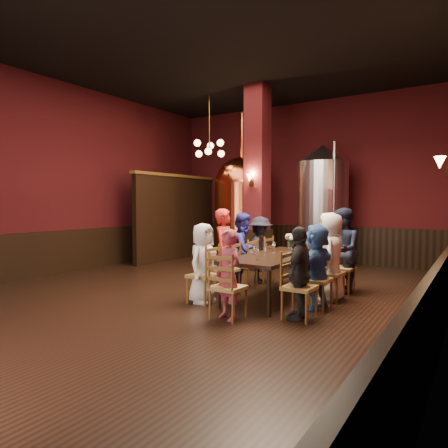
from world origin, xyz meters
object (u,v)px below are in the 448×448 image
Objects in this scene: copper_kettle at (242,207)px; rose_vase at (290,239)px; dining_table at (276,258)px; person_2 at (244,251)px; person_0 at (203,263)px; person_1 at (225,252)px; steel_vessel at (322,206)px.

copper_kettle is 3.88m from rose_vase.
dining_table is at bearing -52.38° from copper_kettle.
person_2 is 0.35× the size of copper_kettle.
copper_kettle is at bearing 20.39° from person_0.
rose_vase is (-0.10, 0.82, 0.27)m from dining_table.
rose_vase is at bearing -41.40° from person_1.
steel_vessel reaches higher than person_1.
dining_table is 1.31m from person_0.
person_2 is at bearing -2.71° from person_0.
person_2 is 0.47× the size of steel_vessel.
person_0 is 0.90× the size of person_2.
person_0 is (-0.86, -0.99, -0.03)m from dining_table.
rose_vase is (0.75, 1.81, 0.30)m from person_0.
copper_kettle is 1.35× the size of steel_vessel.
person_0 is at bearing -67.42° from copper_kettle.
steel_vessel is (-0.44, 3.66, 0.87)m from dining_table.
person_0 is 0.31× the size of copper_kettle.
person_1 is at bearing -63.95° from copper_kettle.
person_1 is at bearing -158.78° from dining_table.
copper_kettle reaches higher than person_0.
person_1 is 0.66m from person_2.
person_1 is at bearing -95.97° from steel_vessel.
person_2 reaches higher than person_0.
dining_table is 0.57× the size of copper_kettle.
person_1 reaches higher than person_0.
person_2 reaches higher than rose_vase.
rose_vase is at bearing -24.85° from person_0.
steel_vessel is (2.32, 0.07, 0.03)m from copper_kettle.
person_0 reaches higher than rose_vase.
rose_vase is at bearing 97.80° from dining_table.
person_0 is 1.33m from person_2.
person_1 is 4.08m from steel_vessel.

